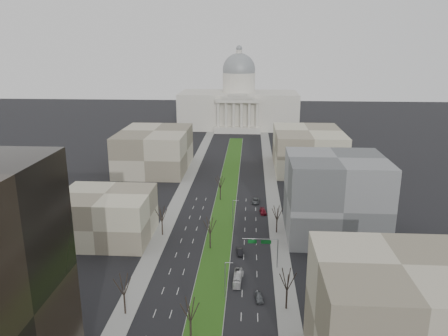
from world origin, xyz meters
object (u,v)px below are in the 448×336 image
at_px(car_grey_near, 259,297).
at_px(car_red, 263,211).
at_px(box_van, 238,278).
at_px(car_black, 240,252).
at_px(car_grey_far, 256,201).

relative_size(car_grey_near, car_red, 0.84).
height_order(car_grey_near, box_van, box_van).
bearing_deg(car_grey_near, car_black, 95.73).
relative_size(car_grey_near, box_van, 0.54).
relative_size(car_grey_near, car_grey_far, 0.78).
distance_m(car_black, box_van, 14.60).
height_order(car_black, box_van, box_van).
distance_m(car_black, car_grey_far, 40.97).
bearing_deg(car_red, car_grey_far, 97.73).
distance_m(car_red, car_grey_far, 10.44).
xyz_separation_m(car_grey_far, box_van, (-4.69, -55.31, 0.34)).
bearing_deg(car_grey_far, box_van, -90.30).
relative_size(car_grey_far, box_van, 0.69).
xyz_separation_m(car_grey_near, box_van, (-5.08, 7.43, 0.37)).
height_order(car_red, car_grey_far, car_grey_far).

